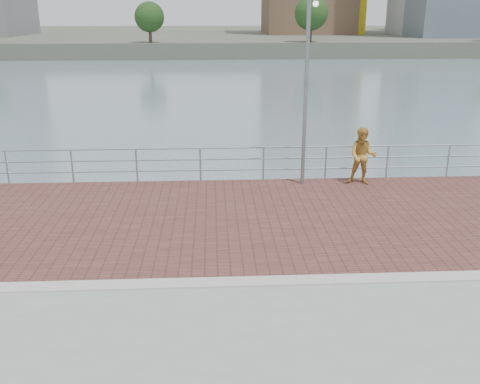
{
  "coord_description": "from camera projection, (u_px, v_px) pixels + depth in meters",
  "views": [
    {
      "loc": [
        -0.61,
        -9.73,
        5.31
      ],
      "look_at": [
        0.0,
        2.0,
        1.3
      ],
      "focal_mm": 40.0,
      "sensor_mm": 36.0,
      "label": 1
    }
  ],
  "objects": [
    {
      "name": "water",
      "position": [
        245.0,
        366.0,
        11.58
      ],
      "size": [
        400.0,
        400.0,
        0.0
      ],
      "primitive_type": "plane",
      "color": "slate",
      "rests_on": "ground"
    },
    {
      "name": "brick_lane",
      "position": [
        237.0,
        218.0,
        14.34
      ],
      "size": [
        40.0,
        6.8,
        0.02
      ],
      "primitive_type": "cube",
      "color": "brown",
      "rests_on": "seawall"
    },
    {
      "name": "curb",
      "position": [
        245.0,
        282.0,
        10.93
      ],
      "size": [
        40.0,
        0.4,
        0.06
      ],
      "primitive_type": "cube",
      "color": "#B7B5AD",
      "rests_on": "seawall"
    },
    {
      "name": "far_shore",
      "position": [
        214.0,
        37.0,
        126.95
      ],
      "size": [
        320.0,
        95.0,
        2.5
      ],
      "primitive_type": "cube",
      "color": "#4C5142",
      "rests_on": "ground"
    },
    {
      "name": "guardrail",
      "position": [
        232.0,
        160.0,
        17.33
      ],
      "size": [
        39.06,
        0.06,
        1.13
      ],
      "color": "#8C9EA8",
      "rests_on": "brick_lane"
    },
    {
      "name": "street_lamp",
      "position": [
        310.0,
        45.0,
        15.37
      ],
      "size": [
        0.45,
        1.3,
        6.11
      ],
      "color": "slate",
      "rests_on": "brick_lane"
    },
    {
      "name": "bystander",
      "position": [
        363.0,
        156.0,
        16.87
      ],
      "size": [
        1.05,
        0.92,
        1.82
      ],
      "primitive_type": "imported",
      "rotation": [
        0.0,
        0.0,
        -0.3
      ],
      "color": "#BF8C38",
      "rests_on": "brick_lane"
    },
    {
      "name": "shoreline_trees",
      "position": [
        375.0,
        16.0,
        83.54
      ],
      "size": [
        169.34,
        5.21,
        6.95
      ],
      "color": "#473323",
      "rests_on": "far_shore"
    }
  ]
}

